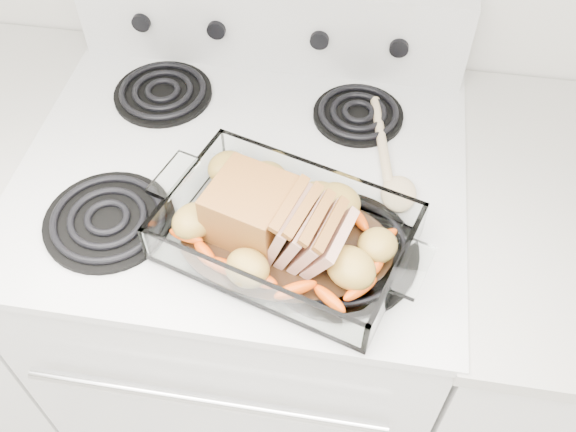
% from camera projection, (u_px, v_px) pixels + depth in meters
% --- Properties ---
extents(electric_range, '(0.78, 0.70, 1.12)m').
position_uv_depth(electric_range, '(253.00, 300.00, 1.48)').
color(electric_range, silver).
rests_on(electric_range, ground).
extents(counter_right, '(0.58, 0.68, 0.93)m').
position_uv_depth(counter_right, '(546.00, 345.00, 1.43)').
color(counter_right, white).
rests_on(counter_right, ground).
extents(baking_dish, '(0.37, 0.24, 0.07)m').
position_uv_depth(baking_dish, '(286.00, 237.00, 1.00)').
color(baking_dish, white).
rests_on(baking_dish, electric_range).
extents(pork_roast, '(0.22, 0.12, 0.09)m').
position_uv_depth(pork_roast, '(266.00, 221.00, 0.97)').
color(pork_roast, '#965C1D').
rests_on(pork_roast, baking_dish).
extents(roast_vegetables, '(0.38, 0.21, 0.05)m').
position_uv_depth(roast_vegetables, '(287.00, 214.00, 1.01)').
color(roast_vegetables, '#E65A11').
rests_on(roast_vegetables, baking_dish).
extents(wooden_spoon, '(0.10, 0.27, 0.02)m').
position_uv_depth(wooden_spoon, '(391.00, 169.00, 1.11)').
color(wooden_spoon, beige).
rests_on(wooden_spoon, electric_range).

